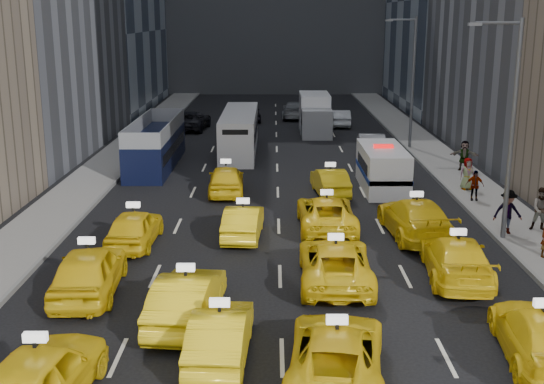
{
  "coord_description": "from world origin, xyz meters",
  "views": [
    {
      "loc": [
        -0.24,
        -14.92,
        9.08
      ],
      "look_at": [
        -0.29,
        12.33,
        2.0
      ],
      "focal_mm": 45.0,
      "sensor_mm": 36.0,
      "label": 1
    }
  ],
  "objects_px": {
    "double_decker": "(156,144)",
    "city_bus": "(240,132)",
    "nypd_van": "(382,169)",
    "box_truck": "(315,114)"
  },
  "relations": [
    {
      "from": "double_decker",
      "to": "city_bus",
      "type": "xyz_separation_m",
      "value": [
        4.93,
        4.58,
        -0.07
      ]
    },
    {
      "from": "double_decker",
      "to": "box_truck",
      "type": "relative_size",
      "value": 1.47
    },
    {
      "from": "double_decker",
      "to": "nypd_van",
      "type": "bearing_deg",
      "value": -24.2
    },
    {
      "from": "nypd_van",
      "to": "double_decker",
      "type": "bearing_deg",
      "value": 161.12
    },
    {
      "from": "nypd_van",
      "to": "city_bus",
      "type": "distance_m",
      "value": 13.03
    },
    {
      "from": "nypd_van",
      "to": "double_decker",
      "type": "distance_m",
      "value": 14.23
    },
    {
      "from": "nypd_van",
      "to": "box_truck",
      "type": "distance_m",
      "value": 18.13
    },
    {
      "from": "city_bus",
      "to": "double_decker",
      "type": "bearing_deg",
      "value": -129.31
    },
    {
      "from": "nypd_van",
      "to": "box_truck",
      "type": "relative_size",
      "value": 0.85
    },
    {
      "from": "nypd_van",
      "to": "box_truck",
      "type": "bearing_deg",
      "value": 102.36
    }
  ]
}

